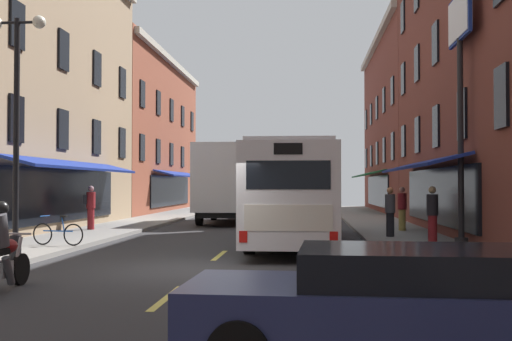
{
  "coord_description": "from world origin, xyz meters",
  "views": [
    {
      "loc": [
        2.43,
        -14.12,
        1.96
      ],
      "look_at": [
        1.02,
        2.93,
        2.36
      ],
      "focal_mm": 43.48,
      "sensor_mm": 36.0,
      "label": 1
    }
  ],
  "objects_px": {
    "sedan_mid": "(405,304)",
    "sedan_near": "(245,205)",
    "transit_bus": "(294,193)",
    "pedestrian_near": "(90,206)",
    "street_lamp_twin": "(16,125)",
    "motorcycle_rider": "(1,253)",
    "pedestrian_rear": "(432,214)",
    "bicycle_near": "(58,233)",
    "billboard_sign": "(460,57)",
    "pedestrian_mid": "(390,211)",
    "pedestrian_far": "(402,208)",
    "box_truck": "(227,184)"
  },
  "relations": [
    {
      "from": "transit_bus",
      "to": "pedestrian_near",
      "type": "bearing_deg",
      "value": 155.7
    },
    {
      "from": "motorcycle_rider",
      "to": "bicycle_near",
      "type": "distance_m",
      "value": 7.45
    },
    {
      "from": "box_truck",
      "to": "pedestrian_rear",
      "type": "distance_m",
      "value": 14.24
    },
    {
      "from": "pedestrian_near",
      "to": "street_lamp_twin",
      "type": "bearing_deg",
      "value": -11.02
    },
    {
      "from": "sedan_near",
      "to": "billboard_sign",
      "type": "bearing_deg",
      "value": -67.69
    },
    {
      "from": "sedan_near",
      "to": "street_lamp_twin",
      "type": "relative_size",
      "value": 0.76
    },
    {
      "from": "transit_bus",
      "to": "pedestrian_far",
      "type": "distance_m",
      "value": 6.03
    },
    {
      "from": "pedestrian_rear",
      "to": "billboard_sign",
      "type": "bearing_deg",
      "value": 146.38
    },
    {
      "from": "sedan_near",
      "to": "transit_bus",
      "type": "bearing_deg",
      "value": -79.39
    },
    {
      "from": "sedan_near",
      "to": "box_truck",
      "type": "bearing_deg",
      "value": -90.26
    },
    {
      "from": "transit_bus",
      "to": "bicycle_near",
      "type": "xyz_separation_m",
      "value": [
        -7.05,
        -2.77,
        -1.18
      ]
    },
    {
      "from": "transit_bus",
      "to": "pedestrian_far",
      "type": "bearing_deg",
      "value": 44.96
    },
    {
      "from": "motorcycle_rider",
      "to": "pedestrian_near",
      "type": "xyz_separation_m",
      "value": [
        -3.25,
        13.76,
        0.38
      ]
    },
    {
      "from": "bicycle_near",
      "to": "box_truck",
      "type": "bearing_deg",
      "value": 75.81
    },
    {
      "from": "pedestrian_rear",
      "to": "street_lamp_twin",
      "type": "relative_size",
      "value": 0.3
    },
    {
      "from": "transit_bus",
      "to": "box_truck",
      "type": "bearing_deg",
      "value": 108.96
    },
    {
      "from": "pedestrian_rear",
      "to": "sedan_near",
      "type": "bearing_deg",
      "value": -53.14
    },
    {
      "from": "motorcycle_rider",
      "to": "street_lamp_twin",
      "type": "height_order",
      "value": "street_lamp_twin"
    },
    {
      "from": "bicycle_near",
      "to": "pedestrian_mid",
      "type": "xyz_separation_m",
      "value": [
        10.43,
        4.06,
        0.53
      ]
    },
    {
      "from": "pedestrian_near",
      "to": "transit_bus",
      "type": "bearing_deg",
      "value": 44.68
    },
    {
      "from": "transit_bus",
      "to": "sedan_near",
      "type": "bearing_deg",
      "value": 100.61
    },
    {
      "from": "pedestrian_rear",
      "to": "pedestrian_near",
      "type": "bearing_deg",
      "value": -5.39
    },
    {
      "from": "billboard_sign",
      "to": "motorcycle_rider",
      "type": "relative_size",
      "value": 3.69
    },
    {
      "from": "billboard_sign",
      "to": "transit_bus",
      "type": "relative_size",
      "value": 0.65
    },
    {
      "from": "sedan_near",
      "to": "pedestrian_near",
      "type": "xyz_separation_m",
      "value": [
        -4.78,
        -15.53,
        0.41
      ]
    },
    {
      "from": "billboard_sign",
      "to": "sedan_near",
      "type": "height_order",
      "value": "billboard_sign"
    },
    {
      "from": "sedan_near",
      "to": "pedestrian_near",
      "type": "bearing_deg",
      "value": -107.1
    },
    {
      "from": "motorcycle_rider",
      "to": "street_lamp_twin",
      "type": "xyz_separation_m",
      "value": [
        -1.45,
        3.52,
        2.71
      ]
    },
    {
      "from": "street_lamp_twin",
      "to": "bicycle_near",
      "type": "bearing_deg",
      "value": 97.04
    },
    {
      "from": "sedan_near",
      "to": "pedestrian_rear",
      "type": "height_order",
      "value": "pedestrian_rear"
    },
    {
      "from": "motorcycle_rider",
      "to": "box_truck",
      "type": "bearing_deg",
      "value": 85.87
    },
    {
      "from": "motorcycle_rider",
      "to": "sedan_mid",
      "type": "bearing_deg",
      "value": -31.77
    },
    {
      "from": "pedestrian_near",
      "to": "street_lamp_twin",
      "type": "distance_m",
      "value": 10.65
    },
    {
      "from": "bicycle_near",
      "to": "pedestrian_far",
      "type": "distance_m",
      "value": 13.3
    },
    {
      "from": "pedestrian_near",
      "to": "pedestrian_far",
      "type": "relative_size",
      "value": 1.03
    },
    {
      "from": "billboard_sign",
      "to": "transit_bus",
      "type": "bearing_deg",
      "value": 159.85
    },
    {
      "from": "billboard_sign",
      "to": "pedestrian_mid",
      "type": "distance_m",
      "value": 5.99
    },
    {
      "from": "sedan_near",
      "to": "pedestrian_far",
      "type": "bearing_deg",
      "value": -62.47
    },
    {
      "from": "motorcycle_rider",
      "to": "billboard_sign",
      "type": "bearing_deg",
      "value": 38.4
    },
    {
      "from": "pedestrian_far",
      "to": "box_truck",
      "type": "bearing_deg",
      "value": 133.09
    },
    {
      "from": "bicycle_near",
      "to": "pedestrian_mid",
      "type": "relative_size",
      "value": 0.97
    },
    {
      "from": "sedan_near",
      "to": "pedestrian_near",
      "type": "relative_size",
      "value": 2.51
    },
    {
      "from": "billboard_sign",
      "to": "street_lamp_twin",
      "type": "distance_m",
      "value": 12.77
    },
    {
      "from": "pedestrian_mid",
      "to": "pedestrian_near",
      "type": "bearing_deg",
      "value": 151.02
    },
    {
      "from": "billboard_sign",
      "to": "transit_bus",
      "type": "xyz_separation_m",
      "value": [
        -5.07,
        1.86,
        -4.16
      ]
    },
    {
      "from": "pedestrian_rear",
      "to": "box_truck",
      "type": "bearing_deg",
      "value": -40.11
    },
    {
      "from": "sedan_mid",
      "to": "sedan_near",
      "type": "bearing_deg",
      "value": 98.73
    },
    {
      "from": "bicycle_near",
      "to": "pedestrian_rear",
      "type": "distance_m",
      "value": 11.57
    },
    {
      "from": "pedestrian_near",
      "to": "pedestrian_far",
      "type": "height_order",
      "value": "pedestrian_near"
    },
    {
      "from": "pedestrian_near",
      "to": "pedestrian_rear",
      "type": "distance_m",
      "value": 13.67
    }
  ]
}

